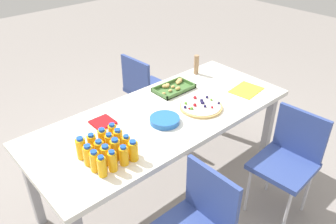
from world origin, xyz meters
TOP-DOWN VIEW (x-y plane):
  - ground_plane at (0.00, 0.00)m, footprint 12.00×12.00m
  - party_table at (0.00, 0.00)m, footprint 2.03×0.85m
  - chair_far_right at (0.45, 0.79)m, footprint 0.42×0.42m
  - chair_near_right at (0.55, -0.76)m, footprint 0.42×0.42m
  - chair_near_left at (-0.39, -0.74)m, footprint 0.40×0.40m
  - juice_bottle_0 at (-0.69, -0.27)m, footprint 0.05×0.05m
  - juice_bottle_1 at (-0.62, -0.27)m, footprint 0.05×0.05m
  - juice_bottle_2 at (-0.54, -0.27)m, footprint 0.06×0.06m
  - juice_bottle_3 at (-0.48, -0.27)m, footprint 0.06×0.06m
  - juice_bottle_4 at (-0.70, -0.20)m, footprint 0.06×0.06m
  - juice_bottle_5 at (-0.62, -0.20)m, footprint 0.06×0.06m
  - juice_bottle_6 at (-0.55, -0.20)m, footprint 0.06×0.06m
  - juice_bottle_7 at (-0.47, -0.19)m, footprint 0.05×0.05m
  - juice_bottle_8 at (-0.70, -0.13)m, footprint 0.06×0.06m
  - juice_bottle_9 at (-0.62, -0.13)m, footprint 0.06×0.06m
  - juice_bottle_10 at (-0.55, -0.12)m, footprint 0.05×0.05m
  - juice_bottle_11 at (-0.48, -0.12)m, footprint 0.06×0.06m
  - juice_bottle_12 at (-0.70, -0.05)m, footprint 0.06×0.06m
  - juice_bottle_13 at (-0.62, -0.04)m, footprint 0.06×0.06m
  - juice_bottle_14 at (-0.55, -0.05)m, footprint 0.06×0.06m
  - juice_bottle_15 at (-0.47, -0.05)m, footprint 0.05×0.05m
  - fruit_pizza at (0.27, -0.12)m, footprint 0.33×0.33m
  - snack_tray at (0.33, 0.24)m, footprint 0.33×0.20m
  - plate_stack at (-0.07, -0.09)m, footprint 0.21×0.21m
  - napkin_stack at (-0.40, 0.19)m, footprint 0.15×0.15m
  - cardboard_tube at (0.68, 0.33)m, footprint 0.04×0.04m
  - paper_folder at (0.76, -0.18)m, footprint 0.28×0.23m

SIDE VIEW (x-z plane):
  - ground_plane at x=0.00m, z-range 0.00..0.00m
  - chair_far_right at x=0.45m, z-range 0.09..0.92m
  - chair_near_right at x=0.55m, z-range 0.09..0.92m
  - chair_near_left at x=-0.39m, z-range 0.09..0.92m
  - party_table at x=0.00m, z-range 0.30..1.04m
  - paper_folder at x=0.76m, z-range 0.74..0.74m
  - napkin_stack at x=-0.40m, z-range 0.74..0.76m
  - fruit_pizza at x=0.27m, z-range 0.73..0.78m
  - snack_tray at x=0.33m, z-range 0.73..0.77m
  - plate_stack at x=-0.07m, z-range 0.74..0.78m
  - juice_bottle_7 at x=-0.47m, z-range 0.73..0.87m
  - juice_bottle_2 at x=-0.54m, z-range 0.73..0.87m
  - juice_bottle_9 at x=-0.62m, z-range 0.73..0.87m
  - juice_bottle_5 at x=-0.62m, z-range 0.73..0.87m
  - juice_bottle_13 at x=-0.62m, z-range 0.73..0.87m
  - juice_bottle_8 at x=-0.70m, z-range 0.73..0.87m
  - juice_bottle_0 at x=-0.69m, z-range 0.73..0.87m
  - juice_bottle_3 at x=-0.48m, z-range 0.73..0.87m
  - juice_bottle_4 at x=-0.70m, z-range 0.73..0.87m
  - juice_bottle_1 at x=-0.62m, z-range 0.73..0.87m
  - juice_bottle_14 at x=-0.55m, z-range 0.73..0.88m
  - juice_bottle_10 at x=-0.55m, z-range 0.73..0.88m
  - juice_bottle_11 at x=-0.48m, z-range 0.73..0.88m
  - juice_bottle_15 at x=-0.47m, z-range 0.73..0.88m
  - juice_bottle_6 at x=-0.55m, z-range 0.73..0.88m
  - juice_bottle_12 at x=-0.70m, z-range 0.73..0.88m
  - cardboard_tube at x=0.68m, z-range 0.74..0.92m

